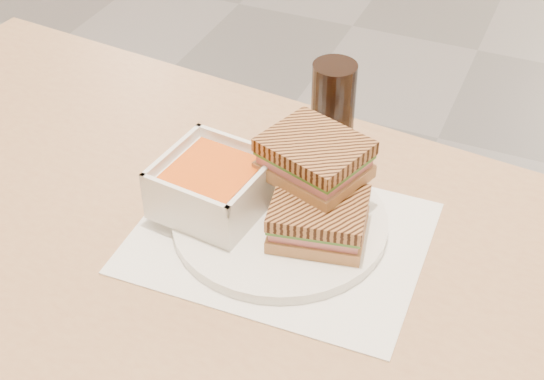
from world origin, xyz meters
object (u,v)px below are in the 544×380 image
at_px(panini_lower, 319,219).
at_px(cola_glass, 333,107).
at_px(main_table, 170,281).
at_px(soup_bowl, 213,187).
at_px(plate, 280,222).

xyz_separation_m(panini_lower, cola_glass, (-0.06, 0.21, 0.03)).
bearing_deg(cola_glass, main_table, -120.28).
bearing_deg(cola_glass, soup_bowl, -112.61).
bearing_deg(soup_bowl, panini_lower, 0.34).
bearing_deg(cola_glass, plate, -89.54).
distance_m(plate, soup_bowl, 0.10).
distance_m(soup_bowl, cola_glass, 0.23).
relative_size(panini_lower, cola_glass, 0.98).
height_order(plate, soup_bowl, soup_bowl).
relative_size(plate, panini_lower, 2.09).
bearing_deg(panini_lower, soup_bowl, -179.66).
bearing_deg(main_table, plate, 18.74).
relative_size(soup_bowl, cola_glass, 1.06).
bearing_deg(soup_bowl, main_table, -146.38).
bearing_deg(plate, soup_bowl, -172.66).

